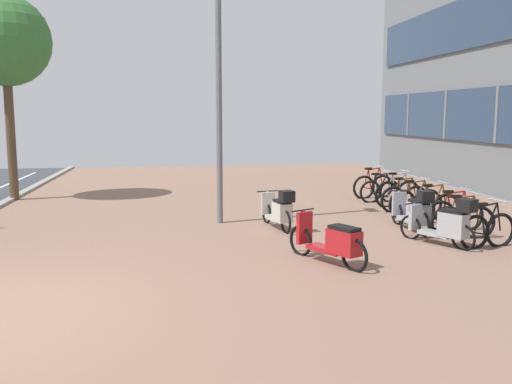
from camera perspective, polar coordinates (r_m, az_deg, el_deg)
name	(u,v)px	position (r m, az deg, el deg)	size (l,w,h in m)	color
ground	(103,310)	(7.66, -15.59, -11.71)	(21.00, 40.00, 0.13)	#32353D
bicycle_rack_00	(487,230)	(11.40, 22.84, -3.68)	(1.29, 0.48, 0.95)	black
bicycle_rack_01	(463,222)	(12.04, 20.63, -2.92)	(1.37, 0.48, 0.98)	black
bicycle_rack_02	(455,215)	(12.85, 19.87, -2.25)	(1.32, 0.48, 0.96)	black
bicycle_rack_03	(434,208)	(13.49, 17.90, -1.62)	(1.39, 0.48, 1.01)	black
bicycle_rack_04	(416,203)	(14.16, 16.19, -1.11)	(1.42, 0.48, 1.01)	black
bicycle_rack_05	(404,199)	(14.91, 15.12, -0.66)	(1.37, 0.48, 0.98)	black
bicycle_rack_06	(398,194)	(15.68, 14.46, -0.15)	(1.41, 0.48, 1.03)	black
bicycle_rack_07	(380,191)	(16.34, 12.74, 0.11)	(1.29, 0.48, 0.93)	black
bicycle_rack_08	(373,186)	(17.10, 12.03, 0.57)	(1.37, 0.48, 1.01)	black
scooter_near	(446,223)	(11.21, 19.09, -3.09)	(0.99, 1.54, 1.00)	black
scooter_mid	(414,212)	(12.37, 16.08, -1.96)	(0.52, 1.85, 0.99)	black
scooter_far	(332,242)	(9.43, 7.91, -5.11)	(1.00, 1.68, 0.87)	black
scooter_extra	(279,210)	(12.16, 2.41, -1.90)	(0.64, 1.69, 0.95)	black
lamp_post	(219,73)	(12.78, -3.88, 12.15)	(0.20, 0.52, 6.24)	slate
street_tree	(5,42)	(17.86, -24.55, 13.94)	(2.59, 2.59, 5.92)	brown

